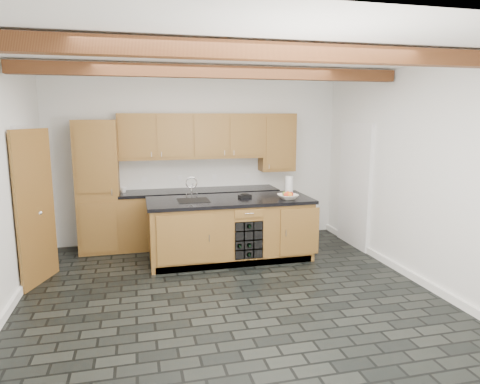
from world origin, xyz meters
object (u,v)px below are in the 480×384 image
at_px(island, 231,229).
at_px(kitchen_scale, 245,196).
at_px(fruit_bowl, 288,197).
at_px(paper_towel, 289,185).

bearing_deg(island, kitchen_scale, 13.49).
xyz_separation_m(fruit_bowl, paper_towel, (0.19, 0.48, 0.10)).
relative_size(kitchen_scale, paper_towel, 0.78).
height_order(kitchen_scale, fruit_bowl, fruit_bowl).
bearing_deg(paper_towel, island, -165.37).
bearing_deg(kitchen_scale, island, 176.91).
relative_size(island, fruit_bowl, 8.34).
relative_size(kitchen_scale, fruit_bowl, 0.71).
bearing_deg(island, fruit_bowl, -14.32).
distance_m(island, kitchen_scale, 0.55).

